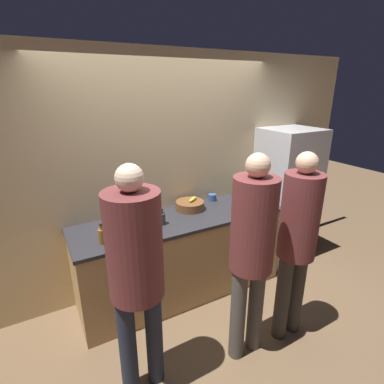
# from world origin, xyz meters

# --- Properties ---
(ground_plane) EXTENTS (14.00, 14.00, 0.00)m
(ground_plane) POSITION_xyz_m (0.00, 0.00, 0.00)
(ground_plane) COLOR brown
(wall_back) EXTENTS (5.20, 0.06, 2.60)m
(wall_back) POSITION_xyz_m (0.00, 0.75, 1.30)
(wall_back) COLOR #D6BC8C
(wall_back) RESTS_ON ground_plane
(counter) EXTENTS (2.29, 0.73, 0.93)m
(counter) POSITION_xyz_m (0.00, 0.40, 0.46)
(counter) COLOR tan
(counter) RESTS_ON ground_plane
(refrigerator) EXTENTS (0.68, 0.63, 1.74)m
(refrigerator) POSITION_xyz_m (1.55, 0.42, 0.87)
(refrigerator) COLOR #B7B7BC
(refrigerator) RESTS_ON ground_plane
(person_left) EXTENTS (0.38, 0.38, 1.80)m
(person_left) POSITION_xyz_m (-0.80, -0.49, 1.09)
(person_left) COLOR #232838
(person_left) RESTS_ON ground_plane
(person_center) EXTENTS (0.35, 0.35, 1.79)m
(person_center) POSITION_xyz_m (0.10, -0.62, 1.07)
(person_center) COLOR #4C4742
(person_center) RESTS_ON ground_plane
(person_right) EXTENTS (0.32, 0.32, 1.76)m
(person_right) POSITION_xyz_m (0.58, -0.65, 1.03)
(person_right) COLOR #38332D
(person_right) RESTS_ON ground_plane
(fruit_bowl) EXTENTS (0.32, 0.32, 0.13)m
(fruit_bowl) POSITION_xyz_m (0.18, 0.53, 0.97)
(fruit_bowl) COLOR brown
(fruit_bowl) RESTS_ON counter
(utensil_crock) EXTENTS (0.12, 0.12, 0.26)m
(utensil_crock) POSITION_xyz_m (1.03, 0.56, 0.99)
(utensil_crock) COLOR #3D424C
(utensil_crock) RESTS_ON counter
(bottle_amber) EXTENTS (0.07, 0.07, 0.19)m
(bottle_amber) POSITION_xyz_m (-0.86, 0.22, 1.00)
(bottle_amber) COLOR brown
(bottle_amber) RESTS_ON counter
(bottle_dark) EXTENTS (0.08, 0.08, 0.17)m
(bottle_dark) POSITION_xyz_m (-0.25, 0.32, 0.99)
(bottle_dark) COLOR #333338
(bottle_dark) RESTS_ON counter
(cup_blue) EXTENTS (0.09, 0.09, 0.08)m
(cup_blue) POSITION_xyz_m (0.54, 0.63, 0.97)
(cup_blue) COLOR #335184
(cup_blue) RESTS_ON counter
(cup_black) EXTENTS (0.08, 0.08, 0.08)m
(cup_black) POSITION_xyz_m (0.67, 0.28, 0.97)
(cup_black) COLOR #28282D
(cup_black) RESTS_ON counter
(potted_plant) EXTENTS (0.13, 0.13, 0.22)m
(potted_plant) POSITION_xyz_m (0.83, 0.48, 1.04)
(potted_plant) COLOR #9E6042
(potted_plant) RESTS_ON counter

